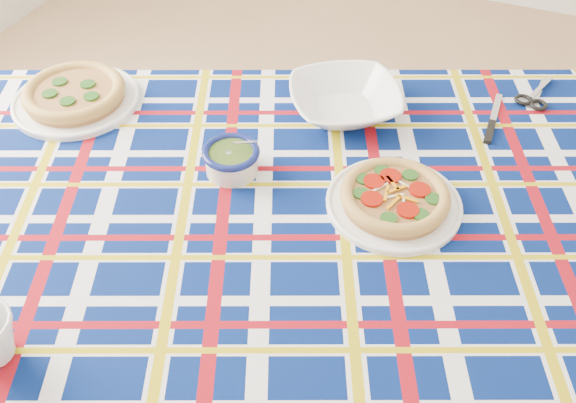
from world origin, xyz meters
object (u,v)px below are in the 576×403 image
at_px(main_focaccia_plate, 395,196).
at_px(pesto_bowl, 231,158).
at_px(dining_table, 302,226).
at_px(serving_bowl, 345,101).

bearing_deg(main_focaccia_plate, pesto_bowl, -175.54).
relative_size(main_focaccia_plate, pesto_bowl, 2.31).
distance_m(dining_table, serving_bowl, 0.31).
height_order(main_focaccia_plate, pesto_bowl, pesto_bowl).
bearing_deg(main_focaccia_plate, serving_bowl, 126.37).
xyz_separation_m(main_focaccia_plate, pesto_bowl, (-0.32, -0.03, 0.01)).
relative_size(main_focaccia_plate, serving_bowl, 1.09).
bearing_deg(dining_table, pesto_bowl, 148.00).
height_order(dining_table, pesto_bowl, pesto_bowl).
distance_m(main_focaccia_plate, pesto_bowl, 0.32).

